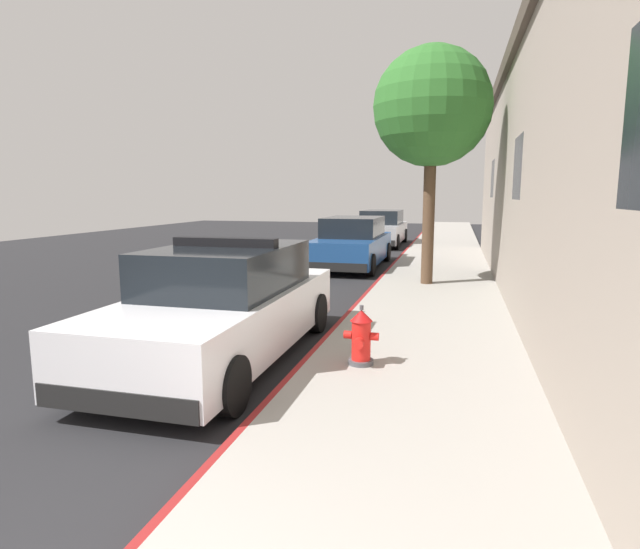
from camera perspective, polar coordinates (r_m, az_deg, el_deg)
The scene contains 8 objects.
ground_plane at distance 13.12m, azimuth -14.72°, elevation -1.83°, with size 30.00×60.00×0.20m, color #232326.
sidewalk_pavement at distance 11.43m, azimuth 12.49°, elevation -2.43°, with size 2.79×60.00×0.14m, color #9E9991.
curb_painted_edge at distance 11.57m, azimuth 5.37°, elevation -2.12°, with size 0.08×60.00×0.14m, color maroon.
police_cruiser at distance 7.25m, azimuth -10.46°, elevation -3.42°, with size 1.94×4.84×1.68m.
parked_car_silver_ahead at distance 16.24m, azimuth 3.61°, elevation 3.44°, with size 1.94×4.84×1.56m.
parked_car_dark_far at distance 23.39m, azimuth 6.83°, elevation 5.05°, with size 1.94×4.84×1.56m.
fire_hydrant at distance 6.53m, azimuth 4.56°, elevation -6.94°, with size 0.44×0.40×0.76m.
street_tree at distance 12.68m, azimuth 12.28°, elevation 17.52°, with size 2.71×2.71×5.46m.
Camera 1 is at (1.79, -1.21, 2.27)m, focal length 28.95 mm.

